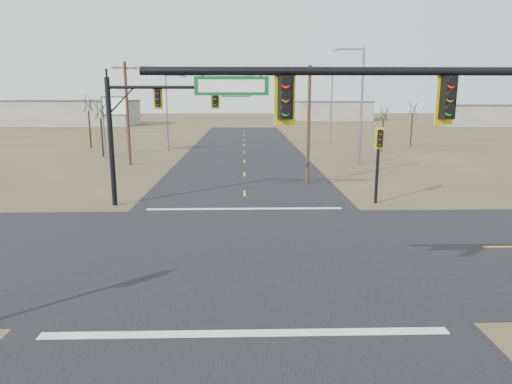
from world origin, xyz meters
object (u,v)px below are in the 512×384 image
bare_tree_a (100,109)px  bare_tree_d (413,108)px  mast_arm_near (464,139)px  mast_arm_far (155,115)px  bare_tree_c (384,113)px  bare_tree_b (88,103)px  highway_sign (114,114)px  streetlight_c (169,108)px  streetlight_b (330,101)px  utility_pole_near (309,123)px  streetlight_a (359,100)px  utility_pole_far (127,113)px  pedestal_signal_ne (379,149)px

bare_tree_a → bare_tree_d: size_ratio=1.06×
mast_arm_near → mast_arm_far: size_ratio=1.19×
bare_tree_c → bare_tree_b: bearing=173.1°
bare_tree_a → bare_tree_b: bare_tree_b is taller
highway_sign → streetlight_c: bearing=48.3°
mast_arm_near → highway_sign: (-20.73, 43.34, -1.08)m
streetlight_c → streetlight_b: bearing=9.8°
utility_pole_near → bare_tree_b: 36.06m
bare_tree_a → utility_pole_near: bearing=-38.3°
mast_arm_far → streetlight_a: size_ratio=0.86×
utility_pole_near → utility_pole_far: utility_pole_far is taller
highway_sign → streetlight_a: bearing=0.4°
bare_tree_a → streetlight_c: bearing=40.3°
utility_pole_near → utility_pole_far: 19.45m
streetlight_a → bare_tree_b: size_ratio=1.55×
streetlight_a → mast_arm_near: bearing=-75.4°
streetlight_a → streetlight_b: bearing=111.9°
mast_arm_far → bare_tree_c: bearing=34.3°
streetlight_b → bare_tree_d: size_ratio=1.68×
bare_tree_a → highway_sign: bearing=71.1°
mast_arm_far → bare_tree_d: size_ratio=1.53×
bare_tree_b → bare_tree_d: (43.52, 1.70, -0.71)m
utility_pole_far → bare_tree_c: utility_pole_far is taller
streetlight_b → bare_tree_c: size_ratio=1.80×
bare_tree_a → bare_tree_d: 40.65m
streetlight_b → mast_arm_far: bearing=-94.2°
mast_arm_near → utility_pole_near: 24.23m
highway_sign → streetlight_a: (26.53, -9.36, 1.68)m
bare_tree_b → bare_tree_c: bearing=-6.9°
pedestal_signal_ne → utility_pole_near: 7.91m
highway_sign → mast_arm_near: bearing=-44.7°
utility_pole_far → streetlight_a: size_ratio=0.88×
streetlight_a → bare_tree_d: (11.83, 17.51, -1.24)m
mast_arm_near → bare_tree_d: (17.64, 51.49, -0.63)m
mast_arm_near → bare_tree_c: mast_arm_near is taller
mast_arm_near → utility_pole_near: (-0.50, 24.20, -1.06)m
mast_arm_near → mast_arm_far: bearing=105.3°
utility_pole_far → streetlight_a: bearing=-1.3°
pedestal_signal_ne → streetlight_b: size_ratio=0.46×
utility_pole_near → streetlight_a: bearing=57.2°
mast_arm_near → pedestal_signal_ne: mast_arm_near is taller
utility_pole_far → highway_sign: (-3.74, 8.84, -0.48)m
pedestal_signal_ne → streetlight_a: streetlight_a is taller
utility_pole_far → bare_tree_b: bearing=120.2°
utility_pole_far → bare_tree_b: size_ratio=1.37×
bare_tree_a → streetlight_a: bearing=-14.1°
streetlight_c → bare_tree_d: 32.90m
bare_tree_a → bare_tree_c: bare_tree_a is taller
mast_arm_near → bare_tree_d: mast_arm_near is taller
mast_arm_far → utility_pole_far: 18.29m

